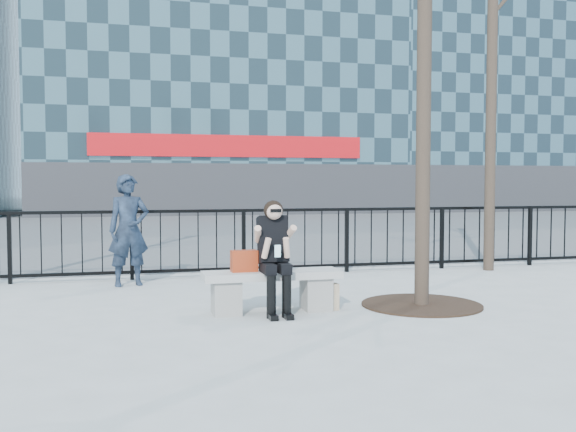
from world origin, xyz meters
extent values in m
plane|color=gray|center=(0.00, 0.00, 0.00)|extent=(120.00, 120.00, 0.00)
cube|color=#474747|center=(0.00, 15.00, 0.00)|extent=(60.00, 23.00, 0.01)
cube|color=black|center=(0.00, 3.00, 1.08)|extent=(14.00, 0.05, 0.05)
cube|color=black|center=(0.00, 3.00, 0.12)|extent=(14.00, 0.05, 0.05)
cube|color=#2D2D30|center=(3.00, 21.96, 1.20)|extent=(18.00, 0.08, 2.40)
cube|color=#AD0B10|center=(3.00, 21.90, 3.20)|extent=(12.60, 0.12, 1.00)
cube|color=#45676F|center=(20.00, 27.00, 10.00)|extent=(16.00, 10.00, 20.00)
cube|color=#2D2D30|center=(20.00, 21.96, 1.20)|extent=(16.00, 0.08, 2.40)
cylinder|color=black|center=(1.90, -0.10, 3.75)|extent=(0.18, 0.18, 7.50)
cylinder|color=black|center=(4.50, 2.60, 3.50)|extent=(0.18, 0.18, 7.00)
cylinder|color=black|center=(1.90, -0.10, 0.01)|extent=(1.50, 1.50, 0.02)
cube|color=gray|center=(-0.55, 0.00, 0.20)|extent=(0.32, 0.38, 0.40)
cube|color=gray|center=(0.55, 0.00, 0.20)|extent=(0.32, 0.38, 0.40)
cube|color=gray|center=(0.00, 0.00, 0.45)|extent=(1.65, 0.46, 0.09)
cube|color=#9D2F13|center=(-0.33, 0.02, 0.62)|extent=(0.32, 0.16, 0.25)
cube|color=beige|center=(0.63, -0.08, 0.16)|extent=(0.34, 0.14, 0.32)
imported|color=black|center=(-1.65, 2.41, 0.83)|extent=(0.68, 0.52, 1.66)
camera|label=1|loc=(-1.68, -7.41, 1.55)|focal=40.00mm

